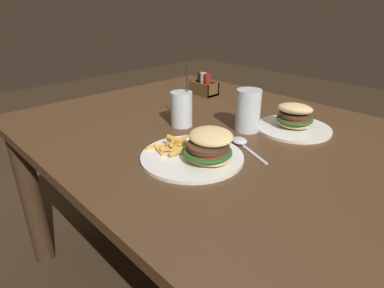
{
  "coord_description": "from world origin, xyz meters",
  "views": [
    {
      "loc": [
        0.67,
        -0.78,
        1.12
      ],
      "look_at": [
        0.08,
        -0.21,
        0.75
      ],
      "focal_mm": 30.0,
      "sensor_mm": 36.0,
      "label": 1
    }
  ],
  "objects_px": {
    "beer_glass": "(248,111)",
    "meal_plate_near": "(200,151)",
    "juice_glass": "(182,110)",
    "condiment_caddy": "(204,86)",
    "spoon": "(240,142)",
    "meal_plate_far": "(294,120)"
  },
  "relations": [
    {
      "from": "condiment_caddy",
      "to": "spoon",
      "type": "bearing_deg",
      "value": -34.23
    },
    {
      "from": "juice_glass",
      "to": "meal_plate_far",
      "type": "bearing_deg",
      "value": 39.94
    },
    {
      "from": "juice_glass",
      "to": "spoon",
      "type": "xyz_separation_m",
      "value": [
        0.25,
        0.03,
        -0.05
      ]
    },
    {
      "from": "meal_plate_near",
      "to": "spoon",
      "type": "relative_size",
      "value": 1.62
    },
    {
      "from": "beer_glass",
      "to": "condiment_caddy",
      "type": "relative_size",
      "value": 1.16
    },
    {
      "from": "spoon",
      "to": "beer_glass",
      "type": "bearing_deg",
      "value": -39.22
    },
    {
      "from": "beer_glass",
      "to": "spoon",
      "type": "xyz_separation_m",
      "value": [
        0.06,
        -0.11,
        -0.06
      ]
    },
    {
      "from": "juice_glass",
      "to": "meal_plate_far",
      "type": "distance_m",
      "value": 0.39
    },
    {
      "from": "juice_glass",
      "to": "condiment_caddy",
      "type": "height_order",
      "value": "juice_glass"
    },
    {
      "from": "beer_glass",
      "to": "spoon",
      "type": "bearing_deg",
      "value": -61.63
    },
    {
      "from": "beer_glass",
      "to": "condiment_caddy",
      "type": "distance_m",
      "value": 0.48
    },
    {
      "from": "spoon",
      "to": "condiment_caddy",
      "type": "xyz_separation_m",
      "value": [
        -0.48,
        0.33,
        0.03
      ]
    },
    {
      "from": "meal_plate_far",
      "to": "condiment_caddy",
      "type": "height_order",
      "value": "same"
    },
    {
      "from": "condiment_caddy",
      "to": "meal_plate_far",
      "type": "bearing_deg",
      "value": -10.87
    },
    {
      "from": "beer_glass",
      "to": "juice_glass",
      "type": "xyz_separation_m",
      "value": [
        -0.19,
        -0.13,
        -0.01
      ]
    },
    {
      "from": "juice_glass",
      "to": "meal_plate_near",
      "type": "bearing_deg",
      "value": -31.4
    },
    {
      "from": "beer_glass",
      "to": "meal_plate_near",
      "type": "bearing_deg",
      "value": -79.44
    },
    {
      "from": "meal_plate_near",
      "to": "juice_glass",
      "type": "distance_m",
      "value": 0.28
    },
    {
      "from": "meal_plate_far",
      "to": "condiment_caddy",
      "type": "bearing_deg",
      "value": 169.13
    },
    {
      "from": "spoon",
      "to": "condiment_caddy",
      "type": "bearing_deg",
      "value": -11.83
    },
    {
      "from": "meal_plate_near",
      "to": "condiment_caddy",
      "type": "bearing_deg",
      "value": 133.58
    },
    {
      "from": "spoon",
      "to": "meal_plate_far",
      "type": "height_order",
      "value": "meal_plate_far"
    }
  ]
}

